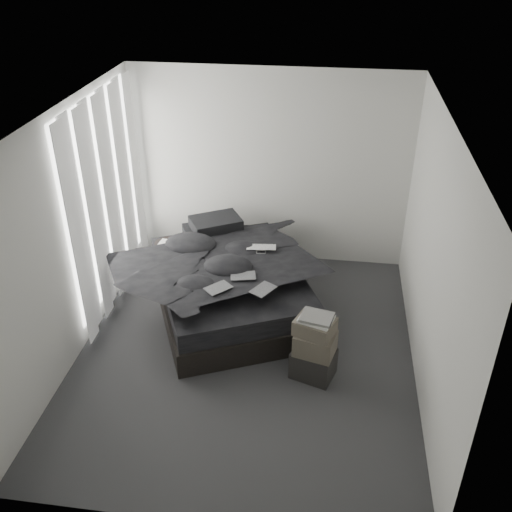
# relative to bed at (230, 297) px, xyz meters

# --- Properties ---
(floor) EXTENTS (3.60, 4.20, 0.01)m
(floor) POSITION_rel_bed_xyz_m (0.31, -0.79, -0.15)
(floor) COLOR #333335
(floor) RESTS_ON ground
(ceiling) EXTENTS (3.60, 4.20, 0.01)m
(ceiling) POSITION_rel_bed_xyz_m (0.31, -0.79, 2.45)
(ceiling) COLOR white
(ceiling) RESTS_ON ground
(wall_back) EXTENTS (3.60, 0.01, 2.60)m
(wall_back) POSITION_rel_bed_xyz_m (0.31, 1.31, 1.15)
(wall_back) COLOR silver
(wall_back) RESTS_ON ground
(wall_front) EXTENTS (3.60, 0.01, 2.60)m
(wall_front) POSITION_rel_bed_xyz_m (0.31, -2.89, 1.15)
(wall_front) COLOR silver
(wall_front) RESTS_ON ground
(wall_left) EXTENTS (0.01, 4.20, 2.60)m
(wall_left) POSITION_rel_bed_xyz_m (-1.49, -0.79, 1.15)
(wall_left) COLOR silver
(wall_left) RESTS_ON ground
(wall_right) EXTENTS (0.01, 4.20, 2.60)m
(wall_right) POSITION_rel_bed_xyz_m (2.11, -0.79, 1.15)
(wall_right) COLOR silver
(wall_right) RESTS_ON ground
(window_left) EXTENTS (0.02, 2.00, 2.30)m
(window_left) POSITION_rel_bed_xyz_m (-1.47, 0.11, 1.20)
(window_left) COLOR white
(window_left) RESTS_ON wall_left
(curtain_left) EXTENTS (0.06, 2.12, 2.48)m
(curtain_left) POSITION_rel_bed_xyz_m (-1.42, 0.11, 1.13)
(curtain_left) COLOR white
(curtain_left) RESTS_ON wall_left
(bed) EXTENTS (2.39, 2.66, 0.30)m
(bed) POSITION_rel_bed_xyz_m (0.00, 0.00, 0.00)
(bed) COLOR black
(bed) RESTS_ON floor
(mattress) EXTENTS (2.30, 2.57, 0.23)m
(mattress) POSITION_rel_bed_xyz_m (0.00, -0.00, 0.26)
(mattress) COLOR black
(mattress) RESTS_ON bed
(duvet) EXTENTS (2.22, 2.35, 0.25)m
(duvet) POSITION_rel_bed_xyz_m (0.02, -0.05, 0.51)
(duvet) COLOR black
(duvet) RESTS_ON mattress
(pillow_lower) EXTENTS (0.78, 0.67, 0.15)m
(pillow_lower) POSITION_rel_bed_xyz_m (-0.39, 0.75, 0.45)
(pillow_lower) COLOR black
(pillow_lower) RESTS_ON mattress
(pillow_upper) EXTENTS (0.74, 0.67, 0.14)m
(pillow_upper) POSITION_rel_bed_xyz_m (-0.31, 0.76, 0.60)
(pillow_upper) COLOR black
(pillow_upper) RESTS_ON pillow_lower
(laptop) EXTENTS (0.37, 0.26, 0.03)m
(laptop) POSITION_rel_bed_xyz_m (0.35, 0.21, 0.65)
(laptop) COLOR silver
(laptop) RESTS_ON duvet
(comic_a) EXTENTS (0.32, 0.32, 0.01)m
(comic_a) POSITION_rel_bed_xyz_m (-0.01, -0.64, 0.64)
(comic_a) COLOR black
(comic_a) RESTS_ON duvet
(comic_b) EXTENTS (0.31, 0.23, 0.01)m
(comic_b) POSITION_rel_bed_xyz_m (0.22, -0.36, 0.64)
(comic_b) COLOR black
(comic_b) RESTS_ON duvet
(comic_c) EXTENTS (0.30, 0.33, 0.01)m
(comic_c) POSITION_rel_bed_xyz_m (0.47, -0.60, 0.65)
(comic_c) COLOR black
(comic_c) RESTS_ON duvet
(side_stand) EXTENTS (0.43, 0.43, 0.64)m
(side_stand) POSITION_rel_bed_xyz_m (-0.82, 0.34, 0.17)
(side_stand) COLOR black
(side_stand) RESTS_ON floor
(papers) EXTENTS (0.27, 0.21, 0.01)m
(papers) POSITION_rel_bed_xyz_m (-0.82, 0.33, 0.50)
(papers) COLOR white
(papers) RESTS_ON side_stand
(floor_books) EXTENTS (0.18, 0.22, 0.14)m
(floor_books) POSITION_rel_bed_xyz_m (-0.62, -0.27, -0.08)
(floor_books) COLOR black
(floor_books) RESTS_ON floor
(box_lower) EXTENTS (0.50, 0.44, 0.31)m
(box_lower) POSITION_rel_bed_xyz_m (1.06, -1.06, 0.01)
(box_lower) COLOR black
(box_lower) RESTS_ON floor
(box_mid) EXTENTS (0.45, 0.40, 0.24)m
(box_mid) POSITION_rel_bed_xyz_m (1.06, -1.07, 0.28)
(box_mid) COLOR #524C41
(box_mid) RESTS_ON box_lower
(box_upper) EXTENTS (0.46, 0.41, 0.16)m
(box_upper) POSITION_rel_bed_xyz_m (1.05, -1.06, 0.48)
(box_upper) COLOR #524C41
(box_upper) RESTS_ON box_mid
(art_book_white) EXTENTS (0.38, 0.34, 0.03)m
(art_book_white) POSITION_rel_bed_xyz_m (1.06, -1.06, 0.57)
(art_book_white) COLOR silver
(art_book_white) RESTS_ON box_upper
(art_book_snake) EXTENTS (0.35, 0.31, 0.03)m
(art_book_snake) POSITION_rel_bed_xyz_m (1.06, -1.07, 0.60)
(art_book_snake) COLOR silver
(art_book_snake) RESTS_ON art_book_white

